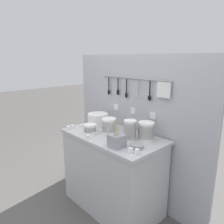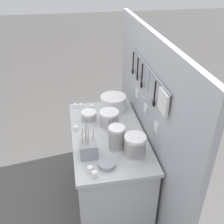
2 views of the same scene
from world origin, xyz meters
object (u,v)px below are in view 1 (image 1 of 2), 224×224
at_px(cutlery_caddy, 117,140).
at_px(cup_edge_near, 88,137).
at_px(bowl_stack_wide_centre, 109,125).
at_px(cup_edge_far, 104,127).
at_px(bowl_stack_back_corner, 146,131).
at_px(plate_stack, 98,119).
at_px(bowl_stack_short_front, 130,130).
at_px(cup_by_caddy, 68,128).
at_px(cup_back_right, 137,152).
at_px(bowl_stack_tall_left, 90,129).
at_px(cup_front_right, 73,127).
at_px(steel_mixing_bowl, 137,146).
at_px(cup_centre, 82,126).
at_px(cup_front_left, 131,150).

height_order(cutlery_caddy, cup_edge_near, cutlery_caddy).
bearing_deg(bowl_stack_wide_centre, cup_edge_far, 164.27).
distance_m(bowl_stack_back_corner, plate_stack, 0.71).
height_order(bowl_stack_short_front, cup_edge_near, bowl_stack_short_front).
bearing_deg(bowl_stack_short_front, bowl_stack_back_corner, 46.68).
bearing_deg(cup_by_caddy, cup_back_right, 4.60).
bearing_deg(bowl_stack_tall_left, cup_front_right, -168.31).
bearing_deg(cup_by_caddy, bowl_stack_back_corner, 26.55).
bearing_deg(cutlery_caddy, cup_front_right, -179.60).
height_order(steel_mixing_bowl, cup_edge_near, cup_edge_near).
distance_m(bowl_stack_back_corner, cup_edge_far, 0.54).
distance_m(bowl_stack_short_front, cup_front_right, 0.72).
xyz_separation_m(bowl_stack_wide_centre, bowl_stack_short_front, (0.30, 0.01, 0.02)).
bearing_deg(cup_back_right, steel_mixing_bowl, 131.29).
xyz_separation_m(bowl_stack_short_front, cup_edge_near, (-0.30, -0.30, -0.08)).
distance_m(cutlery_caddy, cup_by_caddy, 0.73).
bearing_deg(bowl_stack_back_corner, cup_edge_far, -170.30).
xyz_separation_m(bowl_stack_back_corner, cup_edge_far, (-0.53, -0.09, -0.07)).
height_order(cup_back_right, cup_by_caddy, same).
height_order(plate_stack, cup_edge_near, plate_stack).
xyz_separation_m(bowl_stack_short_front, cup_centre, (-0.64, -0.13, -0.08)).
height_order(bowl_stack_tall_left, cup_centre, bowl_stack_tall_left).
distance_m(bowl_stack_tall_left, bowl_stack_short_front, 0.46).
relative_size(bowl_stack_tall_left, bowl_stack_short_front, 0.67).
height_order(cup_centre, cup_edge_near, same).
xyz_separation_m(cutlery_caddy, cup_edge_far, (-0.46, 0.25, -0.04)).
relative_size(bowl_stack_short_front, cutlery_caddy, 0.72).
xyz_separation_m(bowl_stack_wide_centre, cup_back_right, (0.57, -0.20, -0.06)).
bearing_deg(bowl_stack_back_corner, bowl_stack_short_front, -133.32).
xyz_separation_m(cup_edge_far, cup_back_right, (0.69, -0.23, 0.00)).
distance_m(cup_centre, cup_back_right, 0.91).
bearing_deg(cup_centre, cup_front_left, -6.62).
height_order(plate_stack, cup_centre, plate_stack).
bearing_deg(cup_edge_far, bowl_stack_short_front, -3.52).
bearing_deg(bowl_stack_tall_left, cup_edge_far, 89.14).
relative_size(bowl_stack_wide_centre, steel_mixing_bowl, 1.32).
height_order(plate_stack, cup_front_left, plate_stack).
bearing_deg(cup_back_right, cup_by_caddy, -175.40).
bearing_deg(cup_front_right, cup_by_caddy, -91.90).
bearing_deg(bowl_stack_back_corner, plate_stack, -177.43).
bearing_deg(cup_edge_near, cup_back_right, 9.36).
relative_size(bowl_stack_back_corner, cup_back_right, 4.18).
distance_m(cup_back_right, cup_edge_near, 0.58).
xyz_separation_m(plate_stack, steel_mixing_bowl, (0.79, -0.19, -0.05)).
xyz_separation_m(steel_mixing_bowl, cutlery_caddy, (-0.15, -0.11, 0.04)).
bearing_deg(bowl_stack_wide_centre, cup_by_caddy, -144.82).
bearing_deg(cup_centre, cup_by_caddy, -107.49).
bearing_deg(cup_front_right, bowl_stack_back_corner, 23.38).
distance_m(cutlery_caddy, cup_edge_far, 0.52).
bearing_deg(plate_stack, bowl_stack_wide_centre, -16.78).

